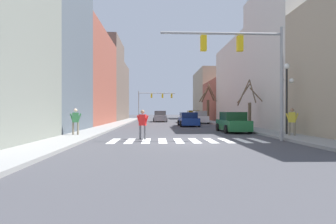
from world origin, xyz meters
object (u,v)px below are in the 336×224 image
Objects in this scene: traffic_signal_far at (153,98)px; car_parked_right_mid at (160,117)px; pedestrian_near_right_corner at (76,119)px; car_at_intersection at (233,123)px; car_parked_right_near at (193,116)px; street_lamp_right_corner at (287,84)px; pedestrian_crossing_street at (143,122)px; street_tree_left_mid at (208,104)px; street_tree_left_near at (249,107)px; car_parked_left_far at (200,117)px; pedestrian_on_right_sidewalk at (292,119)px; car_parked_left_mid at (188,120)px; traffic_signal_near at (247,58)px.

traffic_signal_far reaches higher than car_parked_right_mid.
pedestrian_near_right_corner is (-5.75, -24.55, 0.33)m from car_parked_right_mid.
car_parked_right_near reaches higher than car_at_intersection.
street_lamp_right_corner is 1.00× the size of car_parked_right_mid.
pedestrian_crossing_street is at bearing 165.97° from car_parked_right_near.
traffic_signal_far is at bearing 104.59° from street_lamp_right_corner.
traffic_signal_far reaches higher than car_parked_right_near.
street_tree_left_mid is at bearing 48.49° from pedestrian_near_right_corner.
car_parked_left_far is at bearing 100.23° from street_tree_left_near.
pedestrian_crossing_street is (4.36, -1.63, -0.12)m from pedestrian_near_right_corner.
traffic_signal_far reaches higher than street_tree_left_near.
car_parked_left_far reaches higher than car_at_intersection.
street_tree_left_mid reaches higher than pedestrian_on_right_sidewalk.
car_parked_right_near is 27.92m from pedestrian_near_right_corner.
traffic_signal_far is 37.44m from pedestrian_crossing_street.
pedestrian_on_right_sidewalk is at bearing -152.76° from car_at_intersection.
street_tree_left_mid is (-0.27, 25.28, 1.68)m from pedestrian_on_right_sidewalk.
street_lamp_right_corner is (9.31, -35.76, -0.86)m from traffic_signal_far.
car_parked_right_mid is (1.29, -11.12, -3.48)m from traffic_signal_far.
car_parked_left_mid is at bearing 91.30° from pedestrian_crossing_street.
pedestrian_crossing_street is (-1.39, -26.18, 0.22)m from car_parked_right_mid.
car_parked_left_mid is 2.74× the size of pedestrian_crossing_street.
traffic_signal_far is at bearing 108.75° from pedestrian_crossing_street.
pedestrian_on_right_sidewalk is 0.28× the size of street_tree_left_mid.
car_parked_right_near is (5.41, 1.04, 0.03)m from car_parked_right_mid.
street_lamp_right_corner is 9.83m from pedestrian_crossing_street.
traffic_signal_far reaches higher than pedestrian_near_right_corner.
car_parked_right_near is (1.00, 28.38, -3.75)m from traffic_signal_near.
traffic_signal_far is 36.96m from street_lamp_right_corner.
street_lamp_right_corner is at bearing -157.76° from car_parked_left_mid.
street_lamp_right_corner is at bearing 28.21° from pedestrian_crossing_street.
traffic_signal_near is 1.59× the size of car_at_intersection.
street_tree_left_mid is at bearing -23.77° from car_parked_left_far.
pedestrian_crossing_street reaches higher than car_at_intersection.
street_tree_left_mid is at bearing -52.15° from traffic_signal_far.
traffic_signal_far is 12.59m from car_parked_right_near.
car_parked_left_far is 2.84× the size of pedestrian_on_right_sidewalk.
pedestrian_crossing_street is (-6.80, -27.22, 0.19)m from car_parked_right_near.
car_parked_left_mid is at bearing 112.24° from street_lamp_right_corner.
pedestrian_on_right_sidewalk is 9.27m from pedestrian_crossing_street.
street_tree_left_mid is (-0.25, 17.82, 0.80)m from street_tree_left_near.
car_parked_left_mid is at bearing 130.04° from street_tree_left_near.
street_lamp_right_corner is 2.74× the size of pedestrian_on_right_sidewalk.
car_parked_left_far is (5.49, -5.09, -0.01)m from car_parked_right_mid.
traffic_signal_far is 1.24× the size of street_tree_left_mid.
pedestrian_near_right_corner reaches higher than car_parked_left_far.
car_parked_left_mid is at bearing 95.40° from traffic_signal_near.
traffic_signal_near is at bearing -143.15° from street_lamp_right_corner.
street_tree_left_near reaches higher than car_parked_left_far.
car_at_intersection is at bearing 4.93° from pedestrian_near_right_corner.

